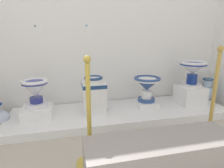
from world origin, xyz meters
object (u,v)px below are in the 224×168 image
Objects in this scene: antique_toilet_rightmost at (193,70)px; antique_toilet_slender_white at (147,85)px; antique_toilet_central_ornate at (94,92)px; stanchion_post_near_left at (90,136)px; info_placard_second at (89,28)px; plinth_block_slender_white at (146,103)px; stanchion_post_near_right at (212,112)px; plinth_block_central_ornate at (94,109)px; plinth_block_leftmost at (38,112)px; museum_bench at (162,162)px; plinth_block_rightmost at (190,95)px; decorative_vase_corner at (207,92)px; antique_toilet_leftmost at (35,90)px; info_placard_first at (38,29)px.

antique_toilet_slender_white is at bearing 176.55° from antique_toilet_rightmost.
antique_toilet_central_ornate is 0.44× the size of stanchion_post_near_left.
info_placard_second is 0.14× the size of stanchion_post_near_left.
antique_toilet_central_ornate is at bearing -176.38° from antique_toilet_slender_white.
plinth_block_slender_white is 0.31× the size of stanchion_post_near_right.
plinth_block_central_ornate is 0.26m from antique_toilet_central_ornate.
plinth_block_leftmost is 0.79m from antique_toilet_central_ornate.
info_placard_second is at bearing 100.48° from museum_bench.
plinth_block_leftmost is 0.38× the size of stanchion_post_near_left.
antique_toilet_slender_white is 1.03× the size of plinth_block_rightmost.
stanchion_post_near_left reaches higher than decorative_vase_corner.
antique_toilet_slender_white reaches higher than plinth_block_rightmost.
plinth_block_leftmost is at bearing -178.39° from antique_toilet_central_ornate.
info_placard_second is 0.12× the size of museum_bench.
antique_toilet_leftmost is 1.19m from info_placard_second.
antique_toilet_rightmost is at bearing -155.60° from decorative_vase_corner.
plinth_block_rightmost is at bearing 0.71° from antique_toilet_leftmost.
plinth_block_slender_white is at bearing 46.38° from stanchion_post_near_left.
antique_toilet_leftmost is at bearing -179.29° from plinth_block_rightmost.
decorative_vase_corner is at bearing 5.25° from antique_toilet_leftmost.
plinth_block_central_ornate is at bearing -116.57° from antique_toilet_central_ornate.
antique_toilet_slender_white is at bearing 46.38° from stanchion_post_near_left.
antique_toilet_rightmost is 0.39× the size of stanchion_post_near_right.
plinth_block_slender_white is 1.49m from museum_bench.
stanchion_post_near_left is at bearing -97.15° from info_placard_second.
antique_toilet_leftmost is 1.62m from plinth_block_slender_white.
stanchion_post_near_left is at bearing -176.36° from stanchion_post_near_right.
stanchion_post_near_right reaches higher than antique_toilet_rightmost.
decorative_vase_corner is at bearing 28.78° from stanchion_post_near_left.
plinth_block_central_ornate is (0.76, 0.02, -0.04)m from plinth_block_leftmost.
info_placard_second is (-1.56, 0.44, 1.03)m from plinth_block_rightmost.
museum_bench is at bearing -34.98° from stanchion_post_near_left.
antique_toilet_rightmost is (0.74, -0.04, 0.21)m from antique_toilet_slender_white.
plinth_block_slender_white is at bearing 3.62° from antique_toilet_central_ornate.
plinth_block_central_ornate is at bearing 141.68° from stanchion_post_near_right.
antique_toilet_central_ornate reaches higher than antique_toilet_slender_white.
plinth_block_slender_white is at bearing 2.65° from antique_toilet_leftmost.
stanchion_post_near_right is (1.15, -0.91, 0.22)m from plinth_block_central_ornate.
plinth_block_slender_white is at bearing -14.45° from info_placard_first.
antique_toilet_leftmost reaches higher than plinth_block_central_ornate.
antique_toilet_leftmost is 0.83× the size of antique_toilet_central_ornate.
stanchion_post_near_right reaches higher than museum_bench.
antique_toilet_rightmost is at bearing 48.14° from museum_bench.
stanchion_post_near_left reaches higher than plinth_block_central_ornate.
plinth_block_slender_white is 0.27× the size of museum_bench.
stanchion_post_near_left reaches higher than antique_toilet_rightmost.
antique_toilet_central_ornate is at bearing 141.68° from stanchion_post_near_right.
antique_toilet_rightmost is 1.89m from museum_bench.
info_placard_second is at bearing 164.13° from plinth_block_rightmost.
info_placard_second is (0.00, 0.45, 0.87)m from antique_toilet_central_ornate.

